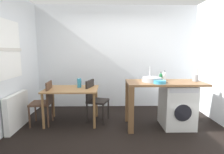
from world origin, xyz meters
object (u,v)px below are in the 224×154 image
dining_table (72,93)px  bottle_squat_brown (164,76)px  vase (79,83)px  bottle_tall_green (161,77)px  chair_opposite (95,98)px  mixing_bowl (160,82)px  chair_person_seat (44,100)px  washing_machine (177,106)px  utensil_crock (196,78)px

dining_table → bottle_squat_brown: size_ratio=5.68×
vase → bottle_tall_green: bearing=-8.2°
chair_opposite → mixing_bowl: 1.43m
chair_person_seat → washing_machine: chair_person_seat is taller
chair_person_seat → mixing_bowl: mixing_bowl is taller
vase → chair_opposite: bearing=-4.8°
dining_table → utensil_crock: bearing=-4.5°
bottle_tall_green → utensil_crock: 0.69m
chair_opposite → utensil_crock: utensil_crock is taller
chair_person_seat → utensil_crock: utensil_crock is taller
chair_person_seat → chair_opposite: same height
mixing_bowl → vase: size_ratio=1.16×
chair_person_seat → bottle_squat_brown: size_ratio=4.65×
washing_machine → bottle_tall_green: size_ratio=4.66×
dining_table → vase: 0.27m
chair_person_seat → utensil_crock: 3.11m
dining_table → chair_opposite: 0.50m
bottle_squat_brown → mixing_bowl: (-0.22, -0.43, -0.05)m
mixing_bowl → utensil_crock: utensil_crock is taller
chair_person_seat → bottle_tall_green: size_ratio=4.88×
washing_machine → utensil_crock: (0.37, 0.05, 0.56)m
bottle_squat_brown → dining_table: bearing=179.3°
chair_person_seat → mixing_bowl: (2.28, -0.35, 0.45)m
chair_opposite → mixing_bowl: mixing_bowl is taller
bottle_tall_green → utensil_crock: utensil_crock is taller
bottle_tall_green → utensil_crock: size_ratio=0.62×
dining_table → bottle_tall_green: size_ratio=5.96×
chair_opposite → mixing_bowl: (1.26, -0.52, 0.45)m
mixing_bowl → utensil_crock: bearing=17.5°
vase → chair_person_seat: bearing=-164.3°
bottle_squat_brown → utensil_crock: utensil_crock is taller
mixing_bowl → chair_opposite: bearing=157.4°
washing_machine → utensil_crock: size_ratio=2.87×
bottle_tall_green → mixing_bowl: bottle_tall_green is taller
dining_table → chair_opposite: bearing=8.6°
vase → dining_table: bearing=-146.3°
chair_person_seat → bottle_squat_brown: 2.55m
chair_person_seat → bottle_squat_brown: (2.50, 0.07, 0.50)m
dining_table → washing_machine: washing_machine is taller
chair_opposite → washing_machine: 1.71m
chair_opposite → washing_machine: chair_opposite is taller
chair_person_seat → bottle_tall_green: bottle_tall_green is taller
mixing_bowl → chair_person_seat: bearing=171.2°
chair_opposite → utensil_crock: 2.12m
washing_machine → bottle_squat_brown: bearing=132.4°
washing_machine → bottle_tall_green: bearing=161.0°
bottle_squat_brown → bottle_tall_green: bearing=-131.8°
dining_table → chair_person_seat: size_ratio=1.22×
dining_table → bottle_squat_brown: bottle_squat_brown is taller
chair_person_seat → washing_machine: (2.70, -0.16, -0.08)m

